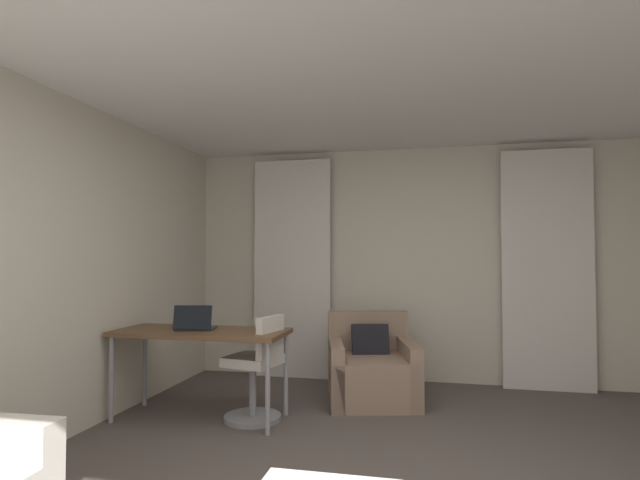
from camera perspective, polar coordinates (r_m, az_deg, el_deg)
The scene contains 8 objects.
wall_window at distance 5.75m, azimuth 10.52°, elevation -2.67°, with size 5.12×0.06×2.60m.
ceiling at distance 3.00m, azimuth 8.36°, elevation 22.85°, with size 5.12×6.12×0.06m, color white.
curtain_left_panel at distance 5.83m, azimuth -3.17°, elevation -3.18°, with size 0.90×0.06×2.50m.
curtain_right_panel at distance 5.74m, azimuth 24.34°, elevation -3.02°, with size 0.90×0.06×2.50m.
armchair at distance 5.02m, azimuth 5.86°, elevation -14.56°, with size 0.99×1.03×0.82m.
desk at distance 4.49m, azimuth -13.33°, elevation -10.69°, with size 1.46×0.60×0.75m.
desk_chair at distance 4.41m, azimuth -7.17°, elevation -14.79°, with size 0.48×0.48×0.88m.
laptop at distance 4.48m, azimuth -14.01°, elevation -9.31°, with size 0.36×0.31×0.22m.
Camera 1 is at (0.18, -2.72, 1.37)m, focal length 28.23 mm.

